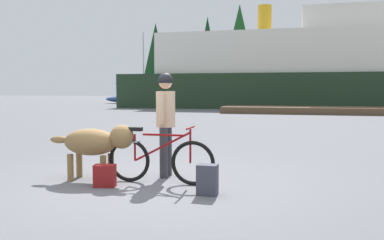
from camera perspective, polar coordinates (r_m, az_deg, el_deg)
ground_plane at (r=6.57m, az=-6.52°, el=-8.70°), size 160.00×160.00×0.00m
bicycle at (r=6.49m, az=-4.51°, el=-5.46°), size 1.73×0.44×0.90m
person_cyclist at (r=6.92m, az=-3.65°, el=0.81°), size 0.32×0.53×1.74m
dog at (r=6.85m, az=-13.06°, el=-3.03°), size 1.47×0.51×0.91m
backpack at (r=5.82m, az=2.13°, el=-8.21°), size 0.28×0.21×0.43m
handbag_pannier at (r=6.42m, az=-11.91°, el=-7.53°), size 0.35×0.24×0.34m
dock_pier at (r=26.29m, az=18.07°, el=1.27°), size 12.55×2.93×0.40m
ferry_boat at (r=34.59m, az=16.00°, el=6.39°), size 29.39×8.68×8.27m
sailboat_moored at (r=42.83m, az=-6.66°, el=2.89°), size 8.45×2.37×7.27m
pine_tree_far_left at (r=56.32m, az=-5.02°, el=9.23°), size 3.52×3.52×10.27m
pine_tree_center at (r=52.91m, az=6.55°, el=10.69°), size 4.33×4.33×12.03m
pine_tree_mid_back at (r=59.94m, az=2.14°, el=9.52°), size 3.64×3.64×11.76m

